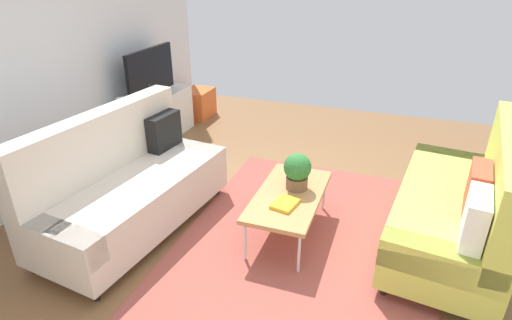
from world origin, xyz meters
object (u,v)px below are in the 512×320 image
(tv_console, at_px, (155,119))
(couch_green, at_px, (461,205))
(bottle_0, at_px, (144,95))
(storage_trunk, at_px, (198,103))
(coffee_table, at_px, (289,196))
(tv, at_px, (151,74))
(vase_1, at_px, (131,100))
(couch_beige, at_px, (129,185))
(potted_plant, at_px, (297,171))
(table_book_0, at_px, (285,204))
(vase_0, at_px, (122,104))
(bottle_1, at_px, (149,91))

(tv_console, bearing_deg, couch_green, -107.82)
(tv_console, height_order, bottle_0, bottle_0)
(couch_green, bearing_deg, storage_trunk, 64.94)
(couch_green, xyz_separation_m, storage_trunk, (2.31, 3.65, -0.23))
(tv_console, distance_m, storage_trunk, 1.11)
(coffee_table, height_order, tv_console, tv_console)
(tv, bearing_deg, vase_1, 169.89)
(couch_beige, bearing_deg, potted_plant, 115.54)
(coffee_table, xyz_separation_m, tv, (1.48, 2.31, 0.56))
(table_book_0, bearing_deg, tv, 54.27)
(couch_green, distance_m, table_book_0, 1.48)
(tv_console, relative_size, tv, 1.40)
(coffee_table, relative_size, storage_trunk, 2.12)
(tv, height_order, vase_1, tv)
(vase_1, bearing_deg, bottle_0, -28.12)
(couch_green, xyz_separation_m, vase_0, (0.63, 3.80, 0.27))
(tv_console, distance_m, table_book_0, 2.89)
(couch_green, height_order, bottle_1, couch_green)
(vase_1, bearing_deg, vase_0, 180.00)
(tv_console, relative_size, vase_1, 10.82)
(couch_beige, height_order, bottle_1, couch_beige)
(bottle_0, distance_m, bottle_1, 0.11)
(couch_beige, relative_size, bottle_1, 8.98)
(tv, xyz_separation_m, storage_trunk, (1.10, -0.08, -0.73))
(couch_green, relative_size, vase_1, 15.39)
(coffee_table, height_order, bottle_0, bottle_0)
(vase_1, relative_size, bottle_0, 0.76)
(coffee_table, distance_m, vase_0, 2.56)
(vase_0, xyz_separation_m, bottle_1, (0.47, -0.09, 0.04))
(couch_green, bearing_deg, table_book_0, 115.81)
(table_book_0, xyz_separation_m, vase_0, (1.10, 2.40, 0.28))
(potted_plant, distance_m, table_book_0, 0.36)
(couch_beige, xyz_separation_m, bottle_0, (1.63, 0.87, 0.28))
(couch_green, distance_m, bottle_1, 3.88)
(couch_beige, distance_m, table_book_0, 1.45)
(potted_plant, bearing_deg, tv, 59.94)
(tv, bearing_deg, couch_beige, -154.34)
(vase_0, distance_m, vase_1, 0.19)
(tv, xyz_separation_m, vase_1, (-0.39, 0.07, -0.25))
(tv, height_order, bottle_1, tv)
(coffee_table, relative_size, tv_console, 0.79)
(bottle_0, relative_size, bottle_1, 0.77)
(potted_plant, relative_size, vase_0, 2.30)
(coffee_table, relative_size, tv, 1.10)
(bottle_0, height_order, bottle_1, bottle_1)
(tv, relative_size, vase_1, 7.73)
(vase_0, bearing_deg, potted_plant, -107.84)
(couch_beige, xyz_separation_m, tv_console, (1.86, 0.91, -0.12))
(couch_beige, distance_m, tv_console, 2.07)
(couch_beige, distance_m, potted_plant, 1.55)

